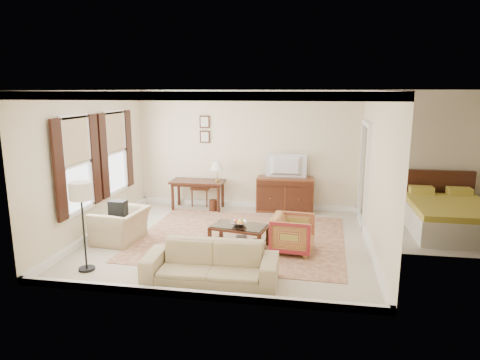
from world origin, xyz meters
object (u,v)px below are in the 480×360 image
(sideboard, at_px, (285,194))
(coffee_table, at_px, (239,230))
(writing_desk, at_px, (198,185))
(tv, at_px, (286,158))
(club_armchair, at_px, (120,220))
(sofa, at_px, (211,257))
(striped_armchair, at_px, (293,232))

(sideboard, xyz_separation_m, coffee_table, (-0.69, -2.58, -0.09))
(writing_desk, relative_size, tv, 1.40)
(writing_desk, distance_m, club_armchair, 2.66)
(writing_desk, distance_m, tv, 2.26)
(tv, distance_m, coffee_table, 2.82)
(sideboard, height_order, coffee_table, sideboard)
(writing_desk, distance_m, sofa, 4.17)
(sideboard, bearing_deg, writing_desk, -176.40)
(sideboard, relative_size, coffee_table, 1.21)
(sideboard, distance_m, sofa, 4.19)
(sideboard, height_order, striped_armchair, sideboard)
(writing_desk, bearing_deg, sideboard, 3.60)
(sideboard, distance_m, coffee_table, 2.67)
(coffee_table, xyz_separation_m, striped_armchair, (1.00, -0.06, 0.05))
(tv, xyz_separation_m, sofa, (-0.87, -4.08, -0.90))
(striped_armchair, relative_size, club_armchair, 0.76)
(writing_desk, bearing_deg, striped_armchair, -45.48)
(writing_desk, height_order, coffee_table, writing_desk)
(tv, distance_m, club_armchair, 4.09)
(writing_desk, height_order, striped_armchair, striped_armchair)
(coffee_table, height_order, striped_armchair, striped_armchair)
(tv, relative_size, sofa, 0.46)
(tv, bearing_deg, striped_armchair, 96.84)
(striped_armchair, height_order, club_armchair, club_armchair)
(writing_desk, relative_size, club_armchair, 1.32)
(sofa, bearing_deg, club_armchair, 144.41)
(sideboard, bearing_deg, tv, -90.00)
(sideboard, relative_size, club_armchair, 1.38)
(striped_armchair, distance_m, sofa, 1.88)
(sideboard, relative_size, striped_armchair, 1.81)
(club_armchair, relative_size, sofa, 0.48)
(striped_armchair, bearing_deg, coffee_table, 92.37)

